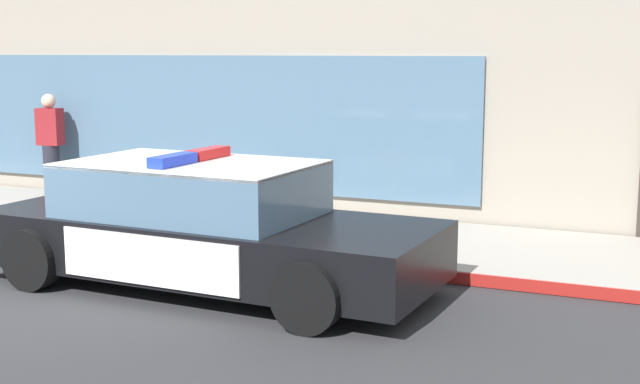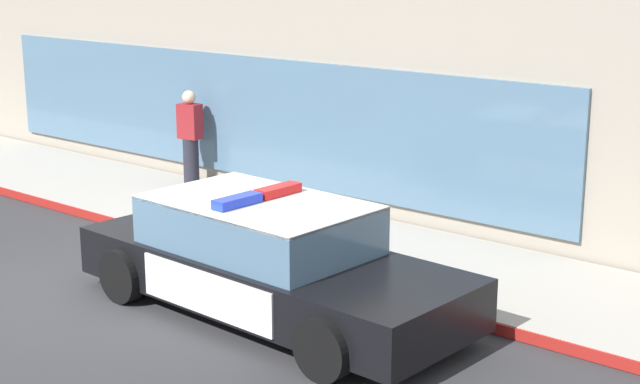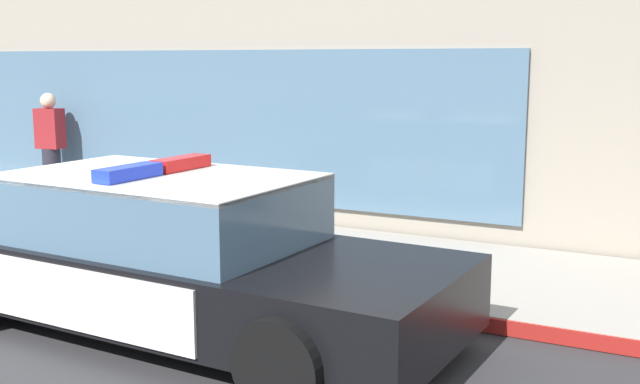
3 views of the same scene
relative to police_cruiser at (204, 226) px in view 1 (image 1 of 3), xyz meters
name	(u,v)px [view 1 (image 1 of 3)]	position (x,y,z in m)	size (l,w,h in m)	color
sidewalk	(159,222)	(-2.29, 2.52, -0.61)	(48.00, 2.69, 0.15)	#A39E93
curb_red_paint	(102,240)	(-2.29, 1.16, -0.61)	(28.80, 0.04, 0.14)	maroon
police_cruiser	(204,226)	(0.00, 0.00, 0.00)	(5.14, 2.25, 1.49)	black
fire_hydrant	(276,217)	(0.11, 1.57, -0.18)	(0.34, 0.39, 0.73)	gold
pedestrian_on_sidewalk	(51,144)	(-5.06, 3.46, 0.33)	(0.43, 0.32, 1.71)	#23232D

